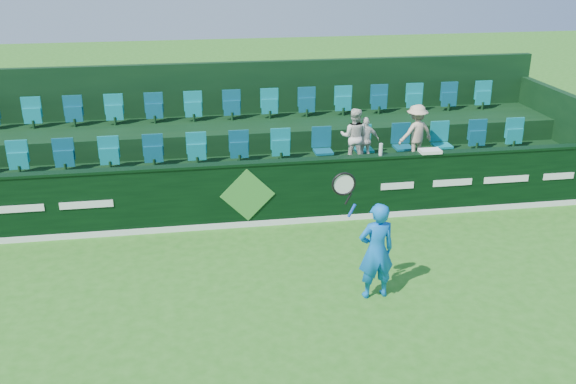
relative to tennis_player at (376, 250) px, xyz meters
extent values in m
plane|color=#276D19|center=(-1.74, -0.89, -0.84)|extent=(60.00, 60.00, 0.00)
cube|color=black|center=(-1.74, 3.11, -0.19)|extent=(16.00, 0.20, 1.30)
cube|color=black|center=(-1.74, 3.11, 0.49)|extent=(16.00, 0.24, 0.05)
cube|color=white|center=(-1.74, 3.00, -0.78)|extent=(16.00, 0.02, 0.12)
cube|color=#398731|center=(-1.74, 3.00, -0.14)|extent=(1.10, 0.02, 1.10)
cube|color=white|center=(-6.04, 3.00, -0.14)|extent=(0.85, 0.01, 0.14)
cube|color=white|center=(-4.84, 3.00, -0.14)|extent=(1.00, 0.01, 0.14)
cube|color=white|center=(1.36, 3.00, -0.14)|extent=(0.70, 0.01, 0.14)
cube|color=white|center=(2.56, 3.00, -0.14)|extent=(0.85, 0.01, 0.14)
cube|color=white|center=(3.76, 3.00, -0.14)|extent=(1.00, 0.01, 0.14)
cube|color=white|center=(4.96, 3.00, -0.14)|extent=(0.70, 0.01, 0.14)
cube|color=black|center=(-1.74, 4.21, -0.44)|extent=(16.00, 2.00, 0.80)
cube|color=black|center=(-1.74, 6.11, -0.19)|extent=(16.00, 1.80, 1.30)
cube|color=black|center=(-1.74, 7.11, 0.46)|extent=(16.00, 0.20, 2.60)
cube|color=black|center=(6.16, 5.11, 0.16)|extent=(0.20, 4.00, 2.00)
cube|color=#0E8086|center=(-1.74, 4.61, 0.26)|extent=(13.50, 0.50, 0.60)
cube|color=#0E8086|center=(-1.74, 6.41, 0.76)|extent=(13.50, 0.50, 0.60)
imported|color=blue|center=(0.01, 0.00, -0.02)|extent=(0.63, 0.44, 1.64)
cylinder|color=#143FBF|center=(-0.45, -0.10, 0.75)|extent=(0.14, 0.04, 0.22)
cylinder|color=black|center=(-0.51, -0.10, 0.95)|extent=(0.12, 0.03, 0.19)
torus|color=black|center=(-0.59, -0.10, 1.19)|extent=(0.50, 0.04, 0.50)
cylinder|color=silver|center=(-0.59, -0.10, 1.19)|extent=(0.41, 0.01, 0.41)
imported|color=silver|center=(0.73, 4.23, 0.59)|extent=(0.74, 0.66, 1.25)
imported|color=white|center=(1.00, 4.23, 0.49)|extent=(0.63, 0.29, 1.05)
imported|color=beige|center=(2.15, 4.23, 0.60)|extent=(0.92, 0.67, 1.28)
cube|color=white|center=(2.05, 3.11, 0.54)|extent=(0.43, 0.28, 0.07)
cylinder|color=silver|center=(1.00, 3.11, 0.64)|extent=(0.08, 0.08, 0.25)
camera|label=1|loc=(-2.85, -8.78, 4.62)|focal=40.00mm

